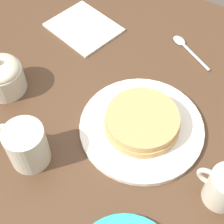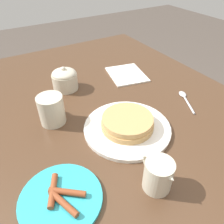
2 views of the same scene
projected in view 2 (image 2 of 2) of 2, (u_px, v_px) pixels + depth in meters
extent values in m
cube|color=#4C3321|center=(125.00, 131.00, 0.68)|extent=(1.47, 0.96, 0.03)
cube|color=#4C3321|center=(120.00, 95.00, 1.55)|extent=(0.07, 0.07, 0.75)
cylinder|color=white|center=(127.00, 128.00, 0.66)|extent=(0.26, 0.26, 0.01)
cylinder|color=tan|center=(127.00, 124.00, 0.65)|extent=(0.16, 0.16, 0.02)
cylinder|color=tan|center=(127.00, 120.00, 0.64)|extent=(0.15, 0.15, 0.02)
cylinder|color=#2DADBC|center=(61.00, 199.00, 0.48)|extent=(0.18, 0.18, 0.01)
cylinder|color=brown|center=(64.00, 203.00, 0.46)|extent=(0.08, 0.04, 0.01)
cylinder|color=brown|center=(53.00, 190.00, 0.48)|extent=(0.08, 0.05, 0.01)
cylinder|color=brown|center=(67.00, 192.00, 0.48)|extent=(0.06, 0.07, 0.01)
cylinder|color=beige|center=(52.00, 110.00, 0.67)|extent=(0.08, 0.08, 0.09)
torus|color=beige|center=(48.00, 103.00, 0.69)|extent=(0.06, 0.01, 0.06)
cylinder|color=brown|center=(49.00, 99.00, 0.64)|extent=(0.07, 0.07, 0.00)
cylinder|color=beige|center=(158.00, 175.00, 0.49)|extent=(0.07, 0.07, 0.08)
cone|color=beige|center=(169.00, 177.00, 0.45)|extent=(0.03, 0.03, 0.04)
torus|color=beige|center=(149.00, 163.00, 0.50)|extent=(0.04, 0.01, 0.04)
cylinder|color=beige|center=(65.00, 82.00, 0.83)|extent=(0.10, 0.10, 0.06)
ellipsoid|color=beige|center=(64.00, 74.00, 0.81)|extent=(0.09, 0.09, 0.03)
sphere|color=beige|center=(63.00, 69.00, 0.80)|extent=(0.02, 0.02, 0.02)
cube|color=silver|center=(127.00, 74.00, 0.94)|extent=(0.20, 0.18, 0.01)
cylinder|color=silver|center=(189.00, 105.00, 0.76)|extent=(0.09, 0.05, 0.01)
ellipsoid|color=silver|center=(183.00, 94.00, 0.81)|extent=(0.05, 0.04, 0.01)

